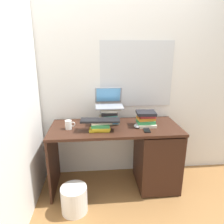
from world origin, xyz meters
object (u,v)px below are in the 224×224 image
(book_stack_tall, at_px, (109,116))
(book_stack_side, at_px, (146,118))
(wastebasket, at_px, (74,199))
(book_stack_keyboard_riser, at_px, (101,126))
(computer_mouse, at_px, (137,126))
(laptop, at_px, (109,102))
(cell_phone, at_px, (147,130))
(keyboard, at_px, (100,120))
(mug, at_px, (69,125))
(desk, at_px, (147,154))

(book_stack_tall, distance_m, book_stack_side, 0.43)
(book_stack_tall, relative_size, wastebasket, 0.90)
(book_stack_keyboard_riser, xyz_separation_m, computer_mouse, (0.41, 0.05, -0.03))
(book_stack_keyboard_riser, bearing_deg, laptop, 68.52)
(book_stack_keyboard_riser, bearing_deg, wastebasket, -135.30)
(cell_phone, bearing_deg, keyboard, -179.20)
(book_stack_side, height_order, mug, book_stack_side)
(computer_mouse, distance_m, cell_phone, 0.14)
(laptop, bearing_deg, wastebasket, -125.08)
(laptop, relative_size, mug, 2.88)
(cell_phone, relative_size, wastebasket, 0.48)
(desk, bearing_deg, book_stack_tall, 161.85)
(keyboard, xyz_separation_m, cell_phone, (0.50, -0.04, -0.11))
(book_stack_tall, relative_size, laptop, 0.79)
(book_stack_keyboard_riser, xyz_separation_m, wastebasket, (-0.29, -0.29, -0.69))
(keyboard, bearing_deg, computer_mouse, 11.19)
(cell_phone, bearing_deg, wastebasket, -157.15)
(cell_phone, bearing_deg, book_stack_keyboard_riser, -179.57)
(book_stack_keyboard_riser, xyz_separation_m, cell_phone, (0.50, -0.05, -0.05))
(book_stack_side, relative_size, wastebasket, 0.80)
(mug, bearing_deg, wastebasket, -81.30)
(book_stack_keyboard_riser, distance_m, laptop, 0.37)
(book_stack_side, distance_m, cell_phone, 0.18)
(book_stack_side, height_order, wastebasket, book_stack_side)
(book_stack_side, relative_size, mug, 2.01)
(book_stack_tall, bearing_deg, cell_phone, -35.44)
(keyboard, xyz_separation_m, wastebasket, (-0.29, -0.29, -0.76))
(laptop, distance_m, cell_phone, 0.57)
(book_stack_keyboard_riser, distance_m, mug, 0.36)
(book_stack_tall, height_order, book_stack_keyboard_riser, book_stack_tall)
(computer_mouse, bearing_deg, book_stack_tall, 149.09)
(laptop, bearing_deg, book_stack_keyboard_riser, -111.48)
(book_stack_tall, height_order, mug, book_stack_tall)
(book_stack_keyboard_riser, bearing_deg, desk, 8.63)
(desk, height_order, wastebasket, desk)
(computer_mouse, bearing_deg, book_stack_side, 25.48)
(desk, xyz_separation_m, book_stack_side, (-0.02, 0.03, 0.44))
(desk, xyz_separation_m, computer_mouse, (-0.14, -0.03, 0.37))
(book_stack_keyboard_riser, bearing_deg, book_stack_side, 11.65)
(keyboard, distance_m, mug, 0.36)
(computer_mouse, bearing_deg, cell_phone, -46.99)
(laptop, bearing_deg, book_stack_side, -23.38)
(desk, bearing_deg, mug, -179.44)
(laptop, bearing_deg, cell_phone, -41.07)
(desk, relative_size, laptop, 4.58)
(book_stack_side, relative_size, keyboard, 0.54)
(book_stack_keyboard_riser, height_order, cell_phone, book_stack_keyboard_riser)
(book_stack_keyboard_riser, height_order, keyboard, keyboard)
(laptop, xyz_separation_m, wastebasket, (-0.41, -0.58, -0.89))
(book_stack_keyboard_riser, height_order, laptop, laptop)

